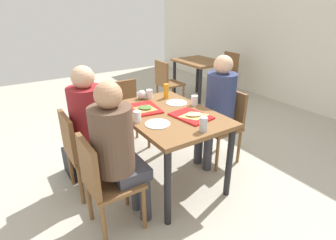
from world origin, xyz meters
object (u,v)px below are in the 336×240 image
Objects in this scene: foil_bundle at (142,95)px; background_chair_far at (227,70)px; person_in_red at (92,121)px; handbag at (74,163)px; background_chair_near at (166,81)px; pizza_slice_a at (145,108)px; background_table at (199,68)px; main_table at (168,123)px; tray_red_near at (145,108)px; chair_far_side at (225,121)px; plastic_cup_a at (194,100)px; person_in_brown_jacket at (118,146)px; soda_can at (203,124)px; tray_red_far at (191,116)px; paper_plate_near_edge at (158,124)px; person_far_side at (218,103)px; chair_near_right at (103,179)px; condiment_bottle at (166,91)px; paper_plate_center at (177,103)px; plastic_cup_c at (149,94)px; pizza_slice_b at (194,115)px; plastic_cup_b at (137,116)px; chair_left_end at (127,109)px; chair_near_left at (81,148)px.

background_chair_far is at bearing 116.75° from foil_bundle.
handbag is at bearing -156.00° from person_in_red.
handbag is at bearing -58.84° from background_chair_near.
pizza_slice_a is 0.28× the size of background_table.
main_table is 0.27m from pizza_slice_a.
background_chair_near is (-1.63, 1.31, -0.29)m from tray_red_near.
chair_far_side is 0.99m from tray_red_near.
plastic_cup_a is at bearing -40.80° from background_table.
person_in_brown_jacket is 0.70m from soda_can.
tray_red_far is (-0.09, 0.77, 0.04)m from person_in_brown_jacket.
person_in_brown_jacket is 12.48× the size of foil_bundle.
person_in_brown_jacket is at bearing -72.16° from plastic_cup_a.
foil_bundle is (-0.20, 0.63, 0.08)m from person_in_red.
person_in_brown_jacket reaches higher than paper_plate_near_edge.
chair_near_right is at bearing -78.58° from person_far_side.
plastic_cup_a is 0.37m from condiment_bottle.
paper_plate_center is at bearing -29.62° from background_chair_near.
person_in_red is 1.00× the size of person_in_brown_jacket.
chair_near_right is at bearing -13.56° from person_in_red.
background_chair_far is (-2.12, 3.28, -0.25)m from person_in_brown_jacket.
plastic_cup_a is (-0.03, -0.30, 0.08)m from person_far_side.
paper_plate_near_edge is (0.17, -0.22, 0.11)m from main_table.
plastic_cup_c is 0.19m from condiment_bottle.
person_in_brown_jacket is 0.99m from paper_plate_center.
paper_plate_center is (-0.17, -0.57, 0.28)m from chair_far_side.
person_far_side is 0.56m from pizza_slice_b.
plastic_cup_a is (0.15, 0.12, 0.05)m from paper_plate_center.
plastic_cup_c is at bearing -128.31° from person_far_side.
plastic_cup_b is (0.03, -1.13, 0.33)m from chair_far_side.
chair_left_end is at bearing 169.04° from pizza_slice_a.
background_table is at bearing 130.93° from condiment_bottle.
paper_plate_center is 0.24× the size of background_table.
person_far_side is 1.49× the size of background_chair_near.
pizza_slice_b is at bearing 67.77° from plastic_cup_b.
person_far_side reaches higher than paper_plate_near_edge.
plastic_cup_a is at bearing 136.25° from tray_red_far.
chair_far_side is at bearing 91.47° from plastic_cup_b.
chair_far_side is 0.28m from person_far_side.
plastic_cup_b is 0.11× the size of background_table.
pizza_slice_b is 2.32m from background_chair_near.
handbag is 3.65m from background_chair_far.
paper_plate_center is at bearing -112.23° from person_far_side.
soda_can is at bearing 0.79° from chair_left_end.
soda_can is at bearing 36.03° from handbag.
plastic_cup_a reaches higher than chair_near_left.
soda_can is 0.14× the size of background_table.
chair_far_side is 3.81× the size of paper_plate_center.
plastic_cup_a reaches higher than chair_left_end.
person_in_red reaches higher than condiment_bottle.
plastic_cup_c is (-0.69, -0.08, 0.03)m from pizza_slice_b.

